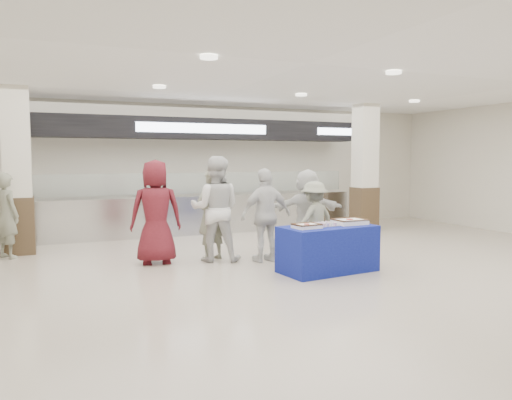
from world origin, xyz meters
name	(u,v)px	position (x,y,z in m)	size (l,w,h in m)	color
ground	(307,283)	(0.00, 0.00, 0.00)	(14.00, 14.00, 0.00)	beige
serving_line	(200,186)	(0.00, 5.40, 1.16)	(8.70, 0.85, 2.80)	silver
column_left	(17,175)	(-4.00, 4.20, 1.53)	(0.55, 0.55, 3.20)	#3C2C1B
column_right	(365,171)	(4.00, 4.20, 1.53)	(0.55, 0.55, 3.20)	#3C2C1B
display_table	(328,249)	(0.67, 0.51, 0.38)	(1.55, 0.78, 0.75)	navy
sheet_cake_left	(307,226)	(0.22, 0.42, 0.79)	(0.43, 0.35, 0.09)	white
sheet_cake_right	(350,221)	(1.11, 0.55, 0.80)	(0.52, 0.41, 0.10)	white
cupcake_tray	(325,224)	(0.62, 0.52, 0.78)	(0.41, 0.33, 0.06)	silver
civilian_maroon	(156,212)	(-1.76, 2.24, 0.91)	(0.89, 0.58, 1.82)	maroon
soldier_a	(211,214)	(-0.78, 2.17, 0.83)	(0.61, 0.40, 1.67)	gray
chef_tall	(216,209)	(-0.73, 2.06, 0.94)	(0.91, 0.71, 1.88)	silver
chef_short	(266,215)	(0.07, 1.64, 0.83)	(0.98, 0.41, 1.67)	silver
soldier_b	(314,219)	(1.07, 1.65, 0.71)	(0.92, 0.53, 1.42)	gray
civilian_white	(307,211)	(1.20, 2.18, 0.82)	(1.51, 0.48, 1.63)	silver
soldier_bg	(6,216)	(-4.19, 3.80, 0.79)	(0.58, 0.38, 1.59)	gray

